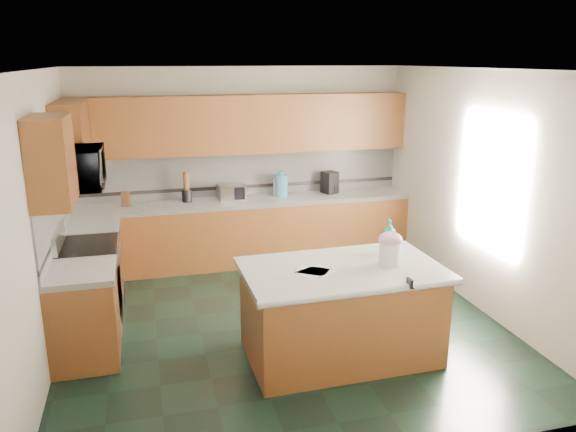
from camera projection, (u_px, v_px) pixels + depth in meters
name	position (u px, v px, depth m)	size (l,w,h in m)	color
floor	(283.00, 324.00, 6.14)	(4.60, 4.60, 0.00)	black
ceiling	(282.00, 69.00, 5.41)	(4.60, 4.60, 0.00)	white
wall_back	(242.00, 165.00, 7.94)	(4.60, 0.04, 2.70)	silver
wall_front	(370.00, 292.00, 3.62)	(4.60, 0.04, 2.70)	silver
wall_left	(41.00, 220.00, 5.21)	(0.04, 4.60, 2.70)	silver
wall_right	(481.00, 191.00, 6.34)	(0.04, 4.60, 2.70)	silver
back_base_cab	(248.00, 233.00, 7.89)	(4.60, 0.60, 0.86)	#3C1E0F
back_countertop	(247.00, 201.00, 7.76)	(4.60, 0.64, 0.06)	silver
back_upper_cab	(244.00, 124.00, 7.60)	(4.60, 0.33, 0.78)	#3C1E0F
back_backsplash	(243.00, 173.00, 7.94)	(4.60, 0.02, 0.63)	silver
back_accent_band	(243.00, 187.00, 7.99)	(4.60, 0.01, 0.05)	black
left_base_cab_rear	(95.00, 263.00, 6.74)	(0.60, 0.82, 0.86)	#3C1E0F
left_counter_rear	(92.00, 226.00, 6.61)	(0.64, 0.82, 0.06)	silver
left_base_cab_front	(85.00, 318.00, 5.31)	(0.60, 0.72, 0.86)	#3C1E0F
left_counter_front	(80.00, 273.00, 5.19)	(0.64, 0.72, 0.06)	silver
left_backsplash	(54.00, 216.00, 5.76)	(0.02, 2.30, 0.63)	silver
left_accent_band	(57.00, 234.00, 5.82)	(0.01, 2.30, 0.05)	black
left_upper_cab_rear	(71.00, 136.00, 6.42)	(0.33, 1.09, 0.78)	#3C1E0F
left_upper_cab_front	(51.00, 161.00, 4.87)	(0.33, 0.72, 0.78)	#3C1E0F
range_body	(90.00, 287.00, 6.00)	(0.60, 0.76, 0.88)	#B7B7BC
range_oven_door	(119.00, 288.00, 6.08)	(0.02, 0.68, 0.55)	black
range_cooktop	(86.00, 247.00, 5.88)	(0.62, 0.78, 0.04)	black
range_handle	(119.00, 255.00, 5.99)	(0.02, 0.02, 0.66)	#B7B7BC
range_backguard	(58.00, 238.00, 5.78)	(0.06, 0.76, 0.18)	#B7B7BC
microwave	(78.00, 168.00, 5.65)	(0.73, 0.50, 0.41)	#B7B7BC
island_base	(341.00, 315.00, 5.37)	(1.76, 1.01, 0.86)	#3C1E0F
island_top	(342.00, 270.00, 5.25)	(1.86, 1.11, 0.06)	silver
island_bullnose	(365.00, 293.00, 4.73)	(0.06, 0.06, 1.86)	silver
treat_jar	(390.00, 254.00, 5.28)	(0.20, 0.20, 0.21)	white
treat_jar_lid	(390.00, 239.00, 5.24)	(0.22, 0.22, 0.14)	#DBA4B5
treat_jar_knob	(391.00, 235.00, 5.23)	(0.03, 0.03, 0.07)	tan
treat_jar_knob_end_l	(387.00, 235.00, 5.22)	(0.04, 0.04, 0.04)	tan
treat_jar_knob_end_r	(394.00, 234.00, 5.24)	(0.04, 0.04, 0.04)	tan
soap_bottle_island	(389.00, 236.00, 5.59)	(0.13, 0.13, 0.34)	teal
paper_sheet_a	(315.00, 272.00, 5.13)	(0.31, 0.24, 0.00)	white
paper_sheet_b	(312.00, 271.00, 5.15)	(0.29, 0.21, 0.00)	white
clamp_body	(410.00, 283.00, 4.85)	(0.03, 0.09, 0.08)	black
clamp_handle	(412.00, 287.00, 4.80)	(0.01, 0.01, 0.06)	black
knife_block	(126.00, 199.00, 7.38)	(0.11, 0.09, 0.20)	#472814
utensil_crock	(187.00, 196.00, 7.61)	(0.14, 0.14, 0.17)	black
utensil_bundle	(186.00, 181.00, 7.55)	(0.08, 0.08, 0.25)	#472814
toaster_oven	(232.00, 192.00, 7.72)	(0.36, 0.25, 0.21)	#B7B7BC
toaster_oven_door	(233.00, 194.00, 7.61)	(0.32, 0.01, 0.17)	black
paper_towel	(277.00, 187.00, 7.92)	(0.11, 0.11, 0.26)	white
paper_towel_base	(277.00, 195.00, 7.96)	(0.17, 0.17, 0.01)	#B7B7BC
water_jug	(281.00, 186.00, 7.89)	(0.19, 0.19, 0.31)	#559CC8
water_jug_neck	(281.00, 173.00, 7.84)	(0.09, 0.09, 0.04)	#559CC8
coffee_maker	(330.00, 182.00, 8.09)	(0.18, 0.20, 0.31)	black
coffee_carafe	(331.00, 189.00, 8.07)	(0.13, 0.13, 0.13)	black
soap_bottle_back	(330.00, 186.00, 8.07)	(0.09, 0.09, 0.20)	white
soap_back_cap	(330.00, 178.00, 8.04)	(0.02, 0.02, 0.03)	red
window_light_proxy	(491.00, 182.00, 6.11)	(0.02, 1.40, 1.10)	white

